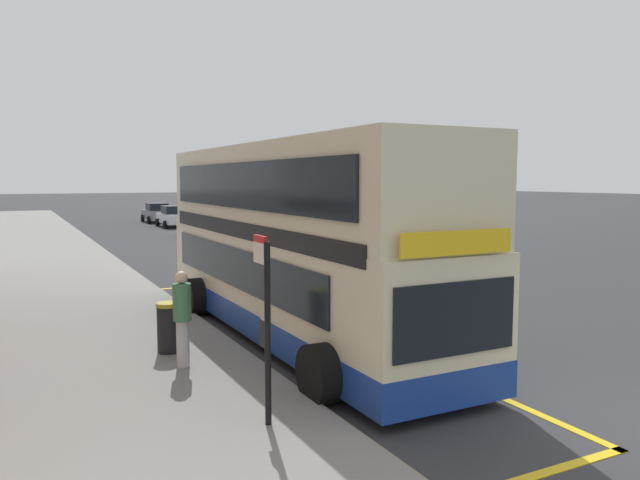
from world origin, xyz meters
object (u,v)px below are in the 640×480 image
at_px(double_decker_bus, 293,248).
at_px(parked_car_teal_distant, 333,243).
at_px(bus_stop_sign, 265,314).
at_px(parked_car_grey_ahead, 157,213).
at_px(parked_car_white_far, 174,216).
at_px(parked_car_teal_kerbside, 205,224).
at_px(pedestrian_waiting_near_sign, 182,315).
at_px(litter_bin, 168,327).

height_order(double_decker_bus, parked_car_teal_distant, double_decker_bus).
relative_size(double_decker_bus, bus_stop_sign, 4.28).
relative_size(bus_stop_sign, parked_car_teal_distant, 0.64).
bearing_deg(parked_car_grey_ahead, parked_car_white_far, 90.97).
xyz_separation_m(parked_car_teal_kerbside, parked_car_teal_distant, (1.93, -13.47, 0.00)).
bearing_deg(double_decker_bus, parked_car_white_far, 80.92).
xyz_separation_m(bus_stop_sign, parked_car_teal_distant, (9.69, 15.98, -0.93)).
bearing_deg(pedestrian_waiting_near_sign, parked_car_teal_kerbside, 72.76).
bearing_deg(parked_car_grey_ahead, parked_car_teal_distant, 94.30).
bearing_deg(parked_car_teal_kerbside, parked_car_teal_distant, -80.42).
bearing_deg(parked_car_teal_distant, parked_car_white_far, 96.65).
bearing_deg(parked_car_teal_distant, litter_bin, -128.47).
height_order(parked_car_white_far, litter_bin, parked_car_white_far).
bearing_deg(litter_bin, double_decker_bus, 9.51).
relative_size(parked_car_teal_kerbside, litter_bin, 4.12).
relative_size(bus_stop_sign, pedestrian_waiting_near_sign, 1.49).
bearing_deg(double_decker_bus, bus_stop_sign, -118.60).
relative_size(double_decker_bus, pedestrian_waiting_near_sign, 6.38).
xyz_separation_m(double_decker_bus, pedestrian_waiting_near_sign, (-2.98, -1.60, -0.93)).
xyz_separation_m(double_decker_bus, parked_car_teal_distant, (7.10, 11.23, -1.27)).
relative_size(parked_car_grey_ahead, pedestrian_waiting_near_sign, 2.32).
bearing_deg(double_decker_bus, litter_bin, -170.49).
xyz_separation_m(double_decker_bus, bus_stop_sign, (-2.59, -4.75, -0.34)).
height_order(bus_stop_sign, parked_car_grey_ahead, bus_stop_sign).
height_order(double_decker_bus, parked_car_grey_ahead, double_decker_bus).
bearing_deg(bus_stop_sign, parked_car_grey_ahead, 79.79).
distance_m(parked_car_white_far, parked_car_teal_distant, 22.51).
relative_size(parked_car_white_far, pedestrian_waiting_near_sign, 2.32).
xyz_separation_m(parked_car_white_far, pedestrian_waiting_near_sign, (-8.37, -35.27, 0.33)).
distance_m(parked_car_grey_ahead, litter_bin, 40.75).
xyz_separation_m(pedestrian_waiting_near_sign, litter_bin, (-0.02, 1.09, -0.48)).
xyz_separation_m(double_decker_bus, parked_car_grey_ahead, (5.36, 39.38, -1.27)).
distance_m(bus_stop_sign, parked_car_white_far, 39.25).
bearing_deg(parked_car_teal_distant, pedestrian_waiting_near_sign, -125.92).
bearing_deg(litter_bin, parked_car_grey_ahead, 78.16).
bearing_deg(pedestrian_waiting_near_sign, parked_car_grey_ahead, 78.49).
bearing_deg(pedestrian_waiting_near_sign, bus_stop_sign, -82.86).
height_order(bus_stop_sign, parked_car_teal_kerbside, bus_stop_sign).
relative_size(parked_car_white_far, litter_bin, 4.12).
distance_m(parked_car_grey_ahead, parked_car_white_far, 5.71).
xyz_separation_m(bus_stop_sign, parked_car_teal_kerbside, (7.76, 29.45, -0.93)).
bearing_deg(parked_car_teal_kerbside, parked_car_grey_ahead, 90.71).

